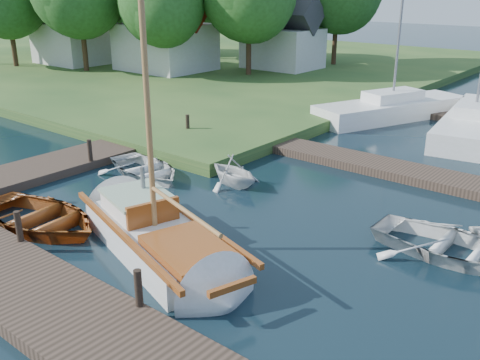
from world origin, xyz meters
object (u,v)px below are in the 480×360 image
Objects in this scene: mooring_post_2 at (138,288)px; sailboat at (162,242)px; mooring_post_1 at (19,226)px; house_c at (283,39)px; mooring_post_5 at (188,124)px; mooring_post_4 at (90,150)px; dinghy at (38,213)px; marina_boat_1 at (474,120)px; tender_c at (451,242)px; house_a at (165,34)px; house_b at (74,33)px; tree_2 at (162,2)px; tender_a at (145,166)px; tender_b at (233,169)px; marina_boat_0 at (392,107)px.

mooring_post_2 is 2.70m from sailboat.
house_c is at bearing 112.17° from mooring_post_1.
mooring_post_4 is at bearing -90.00° from mooring_post_5.
marina_boat_1 reaches higher than dinghy.
tender_c is 0.61× the size of house_a.
tree_2 is at bearing 0.28° from house_b.
tree_2 is at bearing 56.75° from tender_a.
house_b is (-21.00, 9.00, 2.07)m from mooring_post_5.
sailboat is 5.91m from tender_a.
house_a is at bearing 76.05° from marina_boat_1.
marina_boat_1 is (6.98, 13.33, 0.19)m from tender_a.
house_c reaches higher than tender_c.
dinghy is (3.07, -3.94, -0.27)m from mooring_post_4.
mooring_post_4 and mooring_post_5 have the same top height.
sailboat reaches higher than tender_c.
sailboat is at bearing 129.39° from tender_c.
tender_b is at bearing 21.63° from mooring_post_4.
marina_boat_1 reaches higher than house_b.
house_b reaches higher than mooring_post_2.
mooring_post_2 is 31.19m from house_c.
marina_boat_1 is (9.13, 14.03, -0.14)m from mooring_post_4.
tender_a is 0.45× the size of tree_2.
sailboat is 2.55× the size of tender_c.
mooring_post_5 is (-8.50, 10.00, 0.00)m from mooring_post_2.
mooring_post_2 is at bearing -49.64° from mooring_post_5.
marina_boat_1 reaches higher than tree_2.
marina_boat_1 is at bearing 56.94° from mooring_post_4.
tree_2 is (-15.00, 19.05, 4.55)m from mooring_post_1.
marina_boat_0 is at bearing 70.07° from mooring_post_4.
mooring_post_4 is 0.21× the size of tender_c.
tree_2 is at bearing 153.77° from sailboat.
tender_b is at bearing 116.07° from mooring_post_2.
mooring_post_1 is 0.23× the size of tender_a.
mooring_post_1 is 0.08× the size of sailboat.
mooring_post_4 is at bearing 174.47° from sailboat.
tender_a is at bearing -63.42° from mooring_post_5.
mooring_post_2 is 0.10× the size of tree_2.
mooring_post_1 is 1.43m from dinghy.
sailboat is 17.15m from marina_boat_0.
tree_2 is at bearing 32.51° from dinghy.
tender_b reaches higher than tender_c.
sailboat reaches higher than tender_b.
tender_b is (-3.43, 7.01, -0.13)m from mooring_post_2.
mooring_post_5 is at bearing -40.24° from house_a.
marina_boat_0 reaches higher than sailboat.
mooring_post_1 is at bearing -144.25° from dinghy.
house_c is at bearing 15.70° from dinghy.
tender_a is at bearing 5.70° from dinghy.
mooring_post_1 is 7.09m from tender_b.
house_c reaches higher than mooring_post_5.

